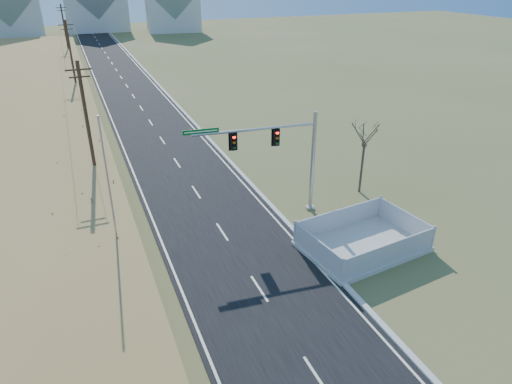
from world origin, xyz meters
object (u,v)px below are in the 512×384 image
flagpole (111,203)px  bare_tree (366,133)px  fence_enclosure (362,244)px  open_sign (375,264)px  traffic_signal_mast (286,154)px

flagpole → bare_tree: flagpole is taller
fence_enclosure → flagpole: (-13.17, 4.82, 2.94)m
fence_enclosure → bare_tree: bearing=50.2°
open_sign → flagpole: bearing=155.8°
flagpole → fence_enclosure: bearing=-20.1°
fence_enclosure → traffic_signal_mast: bearing=105.4°
open_sign → fence_enclosure: bearing=78.4°
fence_enclosure → flagpole: bearing=152.7°
open_sign → traffic_signal_mast: bearing=107.4°
traffic_signal_mast → flagpole: 10.91m
traffic_signal_mast → open_sign: traffic_signal_mast is taller
open_sign → bare_tree: (4.68, 8.46, 4.12)m
open_sign → bare_tree: 10.50m
fence_enclosure → open_sign: (-0.58, -2.03, 0.07)m
traffic_signal_mast → fence_enclosure: 7.22m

